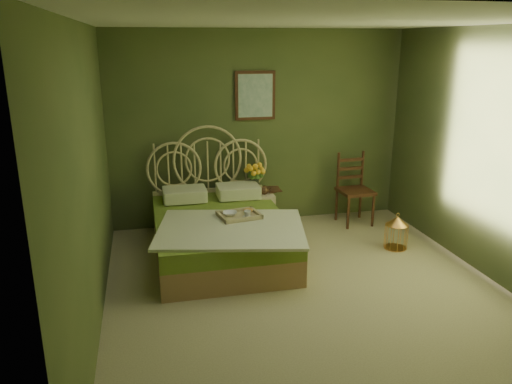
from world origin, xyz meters
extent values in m
plane|color=tan|center=(0.00, 0.00, 0.00)|extent=(4.50, 4.50, 0.00)
plane|color=silver|center=(0.00, 0.00, 2.60)|extent=(4.50, 4.50, 0.00)
plane|color=#565E31|center=(0.00, 2.25, 1.30)|extent=(4.00, 0.00, 4.00)
plane|color=#565E31|center=(-2.00, 0.00, 1.30)|extent=(0.00, 4.50, 4.50)
plane|color=#565E31|center=(2.00, 0.00, 1.30)|extent=(0.00, 4.50, 4.50)
cube|color=#39230F|center=(-0.06, 2.23, 1.75)|extent=(0.54, 0.03, 0.64)
cube|color=#B7C4B4|center=(-0.06, 2.21, 1.75)|extent=(0.46, 0.01, 0.56)
cube|color=#A27451|center=(-0.72, 1.12, 0.15)|extent=(1.48, 1.97, 0.30)
cube|color=olive|center=(-0.72, 1.12, 0.39)|extent=(1.48, 1.97, 0.20)
cube|color=white|center=(-0.67, 0.68, 0.51)|extent=(1.76, 1.48, 0.03)
cube|color=white|center=(-1.07, 1.81, 0.58)|extent=(0.54, 0.39, 0.16)
cube|color=white|center=(-0.38, 1.81, 0.58)|extent=(0.54, 0.39, 0.16)
cube|color=beige|center=(-0.52, 0.99, 0.51)|extent=(0.51, 0.42, 0.04)
ellipsoid|color=#B77A38|center=(-0.40, 1.08, 0.56)|extent=(0.12, 0.07, 0.05)
cube|color=beige|center=(-0.16, 1.87, 0.26)|extent=(0.48, 0.48, 0.53)
cylinder|color=silver|center=(-0.11, 1.99, 0.62)|extent=(0.10, 0.10, 0.18)
ellipsoid|color=#A27451|center=(-0.29, 1.97, 0.58)|extent=(0.21, 0.11, 0.10)
sphere|color=#CC844F|center=(-0.25, 1.73, 0.56)|extent=(0.07, 0.07, 0.07)
sphere|color=#CC844F|center=(-0.19, 1.71, 0.56)|extent=(0.07, 0.07, 0.07)
cube|color=#39230F|center=(1.26, 1.82, 0.46)|extent=(0.46, 0.46, 0.04)
cylinder|color=#39230F|center=(1.08, 1.64, 0.23)|extent=(0.04, 0.04, 0.46)
cylinder|color=#39230F|center=(1.45, 1.64, 0.23)|extent=(0.04, 0.04, 0.46)
cylinder|color=#39230F|center=(1.08, 2.01, 0.23)|extent=(0.04, 0.04, 0.46)
cylinder|color=#39230F|center=(1.45, 2.01, 0.23)|extent=(0.04, 0.04, 0.46)
cube|color=#39230F|center=(1.26, 2.01, 0.72)|extent=(0.37, 0.06, 0.51)
cylinder|color=#DD9747|center=(1.40, 0.88, 0.01)|extent=(0.27, 0.27, 0.01)
cylinder|color=#DD9747|center=(1.40, 0.88, 0.15)|extent=(0.27, 0.27, 0.30)
cone|color=#DD9747|center=(1.40, 0.88, 0.36)|extent=(0.27, 0.27, 0.11)
imported|color=#381E0F|center=(0.02, 1.89, 0.54)|extent=(0.20, 0.26, 0.02)
imported|color=#472819|center=(0.02, 1.89, 0.56)|extent=(0.20, 0.25, 0.02)
imported|color=white|center=(-0.62, 1.04, 0.55)|extent=(0.20, 0.20, 0.04)
imported|color=white|center=(-0.44, 0.93, 0.57)|extent=(0.10, 0.10, 0.08)
camera|label=1|loc=(-1.52, -4.26, 2.43)|focal=35.00mm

